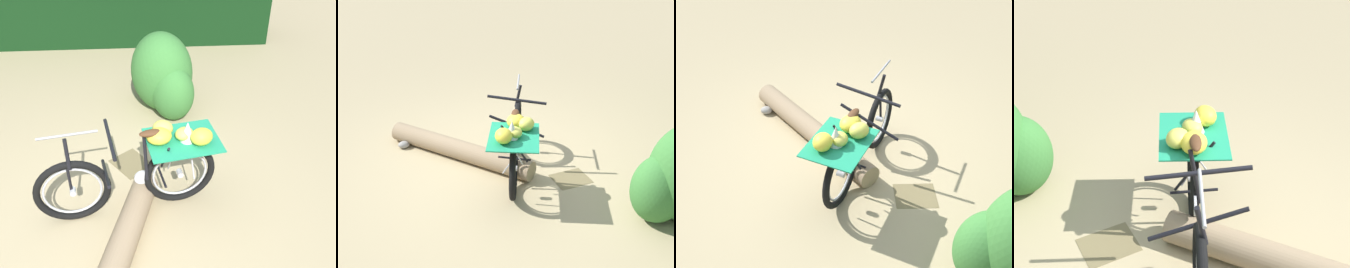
# 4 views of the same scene
# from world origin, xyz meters

# --- Properties ---
(ground_plane) EXTENTS (60.00, 60.00, 0.00)m
(ground_plane) POSITION_xyz_m (0.00, 0.00, 0.00)
(ground_plane) COLOR tan
(bicycle) EXTENTS (1.07, 1.72, 1.03)m
(bicycle) POSITION_xyz_m (0.03, -0.32, 0.51)
(bicycle) COLOR black
(bicycle) RESTS_ON ground_plane
(fallen_log) EXTENTS (1.50, 1.89, 0.26)m
(fallen_log) POSITION_xyz_m (-0.47, 0.38, 0.13)
(fallen_log) COLOR #937A5B
(fallen_log) RESTS_ON ground_plane
(path_stone) EXTENTS (0.16, 0.13, 0.10)m
(path_stone) POSITION_xyz_m (-1.10, 0.95, 0.05)
(path_stone) COLOR gray
(path_stone) RESTS_ON ground_plane
(leaf_litter_patch) EXTENTS (0.44, 0.36, 0.01)m
(leaf_litter_patch) POSITION_xyz_m (0.65, -0.63, 0.00)
(leaf_litter_patch) COLOR olive
(leaf_litter_patch) RESTS_ON ground_plane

